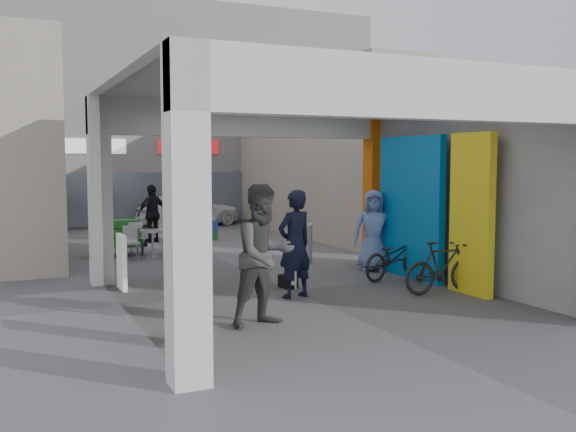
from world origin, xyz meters
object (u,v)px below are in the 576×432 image
man_elderly (373,231)px  man_crates (153,214)px  man_back_turned (264,255)px  man_with_dog (295,244)px  white_van (189,209)px  bicycle_rear (443,267)px  border_collie (290,275)px  produce_stand (118,242)px  bicycle_front (394,257)px  cafe_set (146,245)px

man_elderly → man_crates: size_ratio=1.04×
man_back_turned → man_elderly: 4.93m
man_with_dog → white_van: bearing=-111.3°
bicycle_rear → white_van: white_van is taller
border_collie → bicycle_rear: size_ratio=0.41×
produce_stand → bicycle_front: (4.39, -5.44, 0.10)m
produce_stand → man_crates: 2.57m
border_collie → cafe_set: bearing=91.5°
border_collie → bicycle_rear: (2.26, -1.49, 0.21)m
man_elderly → man_crates: 7.35m
produce_stand → bicycle_rear: bearing=-72.6°
cafe_set → bicycle_rear: (3.80, -6.49, 0.18)m
cafe_set → man_back_turned: size_ratio=0.66×
produce_stand → man_crates: size_ratio=0.79×
cafe_set → white_van: bearing=65.8°
bicycle_rear → white_van: bearing=5.7°
produce_stand → man_back_turned: 7.73m
border_collie → white_van: white_van is taller
cafe_set → man_elderly: (3.91, -4.03, 0.57)m
man_back_turned → man_crates: size_ratio=1.21×
cafe_set → man_elderly: 5.65m
cafe_set → border_collie: size_ratio=2.08×
bicycle_rear → man_elderly: bearing=-1.1°
bicycle_front → man_back_turned: bearing=104.4°
man_elderly → white_van: bearing=119.9°
produce_stand → man_crates: (1.34, 2.14, 0.48)m
man_back_turned → white_van: (2.72, 13.57, -0.36)m
man_elderly → white_van: man_elderly is taller
man_with_dog → bicycle_front: man_with_dog is taller
man_with_dog → man_back_turned: 1.88m
cafe_set → border_collie: bearing=-72.9°
man_elderly → bicycle_rear: 2.49m
man_with_dog → bicycle_front: 2.66m
produce_stand → man_with_dog: (1.89, -6.19, 0.58)m
man_with_dog → man_back_turned: bearing=37.8°
bicycle_front → produce_stand: bearing=22.1°
man_elderly → bicycle_rear: size_ratio=1.11×
border_collie → man_with_dog: bearing=-124.1°
cafe_set → bicycle_front: (3.80, -4.99, 0.16)m
man_back_turned → bicycle_rear: bearing=-1.5°
cafe_set → white_van: 6.98m
cafe_set → man_with_dog: size_ratio=0.72×
cafe_set → border_collie: cafe_set is taller
man_crates → white_van: 4.32m
man_with_dog → man_crates: 8.35m
border_collie → man_back_turned: bearing=-138.1°
border_collie → man_with_dog: size_ratio=0.35×
man_crates → bicycle_rear: 9.60m
border_collie → bicycle_front: size_ratio=0.38×
produce_stand → white_van: bearing=44.9°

